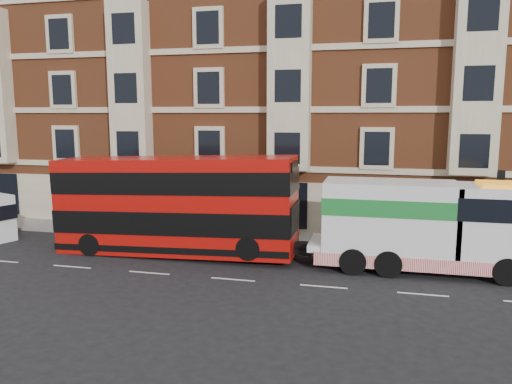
% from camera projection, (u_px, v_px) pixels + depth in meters
% --- Properties ---
extents(ground, '(120.00, 120.00, 0.00)m').
position_uv_depth(ground, '(233.00, 279.00, 22.00)').
color(ground, black).
rests_on(ground, ground).
extents(sidewalk, '(90.00, 3.00, 0.15)m').
position_uv_depth(sidewalk, '(268.00, 238.00, 29.19)').
color(sidewalk, slate).
rests_on(sidewalk, ground).
extents(victorian_terrace, '(45.00, 12.00, 20.40)m').
position_uv_depth(victorian_terrace, '(298.00, 73.00, 34.76)').
color(victorian_terrace, brown).
rests_on(victorian_terrace, ground).
extents(lamp_post_west, '(0.35, 0.15, 4.35)m').
position_uv_depth(lamp_post_west, '(163.00, 193.00, 28.92)').
color(lamp_post_west, black).
rests_on(lamp_post_west, sidewalk).
extents(lamp_post_east, '(0.35, 0.15, 4.35)m').
position_uv_depth(lamp_post_east, '(499.00, 207.00, 24.79)').
color(lamp_post_east, black).
rests_on(lamp_post_east, sidewalk).
extents(double_decker_bus, '(12.45, 2.86, 5.04)m').
position_uv_depth(double_decker_bus, '(175.00, 204.00, 25.61)').
color(double_decker_bus, '#AC0D09').
rests_on(double_decker_bus, ground).
extents(tow_truck, '(9.97, 2.95, 4.16)m').
position_uv_depth(tow_truck, '(420.00, 224.00, 22.91)').
color(tow_truck, silver).
rests_on(tow_truck, ground).
extents(pedestrian, '(0.72, 0.60, 1.68)m').
position_uv_depth(pedestrian, '(112.00, 219.00, 30.08)').
color(pedestrian, '#1C2C38').
rests_on(pedestrian, sidewalk).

